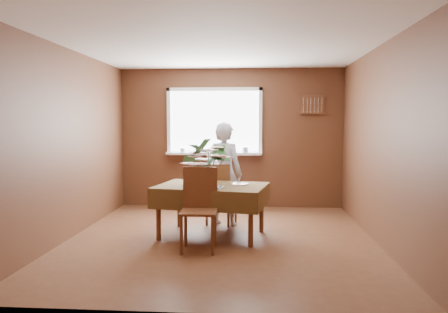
# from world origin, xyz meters

# --- Properties ---
(floor) EXTENTS (4.50, 4.50, 0.00)m
(floor) POSITION_xyz_m (0.00, 0.00, 0.00)
(floor) COLOR #57321E
(floor) RESTS_ON ground
(ceiling) EXTENTS (4.50, 4.50, 0.00)m
(ceiling) POSITION_xyz_m (0.00, 0.00, 2.50)
(ceiling) COLOR white
(ceiling) RESTS_ON wall_back
(wall_back) EXTENTS (4.00, 0.00, 4.00)m
(wall_back) POSITION_xyz_m (0.00, 2.25, 1.25)
(wall_back) COLOR brown
(wall_back) RESTS_ON floor
(wall_front) EXTENTS (4.00, 0.00, 4.00)m
(wall_front) POSITION_xyz_m (0.00, -2.25, 1.25)
(wall_front) COLOR brown
(wall_front) RESTS_ON floor
(wall_left) EXTENTS (0.00, 4.50, 4.50)m
(wall_left) POSITION_xyz_m (-2.00, 0.00, 1.25)
(wall_left) COLOR brown
(wall_left) RESTS_ON floor
(wall_right) EXTENTS (0.00, 4.50, 4.50)m
(wall_right) POSITION_xyz_m (2.00, 0.00, 1.25)
(wall_right) COLOR brown
(wall_right) RESTS_ON floor
(window_assembly) EXTENTS (1.72, 0.20, 1.22)m
(window_assembly) POSITION_xyz_m (-0.29, 2.20, 1.35)
(window_assembly) COLOR white
(window_assembly) RESTS_ON wall_back
(spoon_rack) EXTENTS (0.44, 0.05, 0.33)m
(spoon_rack) POSITION_xyz_m (1.45, 2.22, 1.85)
(spoon_rack) COLOR brown
(spoon_rack) RESTS_ON wall_back
(dining_table) EXTENTS (1.59, 1.22, 0.70)m
(dining_table) POSITION_xyz_m (-0.14, 0.15, 0.61)
(dining_table) COLOR brown
(dining_table) RESTS_ON floor
(chair_far) EXTENTS (0.49, 0.49, 0.93)m
(chair_far) POSITION_xyz_m (-0.08, 0.78, 0.51)
(chair_far) COLOR brown
(chair_far) RESTS_ON floor
(chair_near) EXTENTS (0.43, 0.43, 0.99)m
(chair_near) POSITION_xyz_m (-0.23, -0.45, 0.54)
(chair_near) COLOR brown
(chair_near) RESTS_ON floor
(seated_woman) EXTENTS (0.66, 0.54, 1.54)m
(seated_woman) POSITION_xyz_m (-0.01, 0.80, 0.77)
(seated_woman) COLOR white
(seated_woman) RESTS_ON floor
(flower_bouquet) EXTENTS (0.64, 0.64, 0.55)m
(flower_bouquet) POSITION_xyz_m (-0.17, -0.08, 1.05)
(flower_bouquet) COLOR white
(flower_bouquet) RESTS_ON dining_table
(side_plate) EXTENTS (0.24, 0.24, 0.01)m
(side_plate) POSITION_xyz_m (0.24, 0.23, 0.70)
(side_plate) COLOR white
(side_plate) RESTS_ON dining_table
(table_knife) EXTENTS (0.05, 0.24, 0.00)m
(table_knife) POSITION_xyz_m (-0.01, -0.11, 0.70)
(table_knife) COLOR silver
(table_knife) RESTS_ON dining_table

